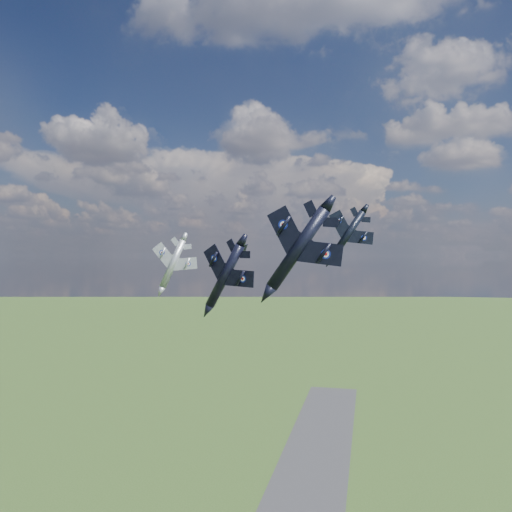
% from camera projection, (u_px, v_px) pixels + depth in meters
% --- Properties ---
extents(jet_lead_navy, '(15.44, 18.42, 8.63)m').
position_uv_depth(jet_lead_navy, '(225.00, 276.00, 80.62)').
color(jet_lead_navy, black).
extents(jet_right_navy, '(12.15, 16.77, 9.48)m').
position_uv_depth(jet_right_navy, '(298.00, 248.00, 62.68)').
color(jet_right_navy, black).
extents(jet_high_navy, '(12.07, 14.96, 7.55)m').
position_uv_depth(jet_high_navy, '(347.00, 235.00, 87.27)').
color(jet_high_navy, black).
extents(jet_left_silver, '(13.70, 16.11, 6.54)m').
position_uv_depth(jet_left_silver, '(173.00, 264.00, 97.49)').
color(jet_left_silver, '#989CA2').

